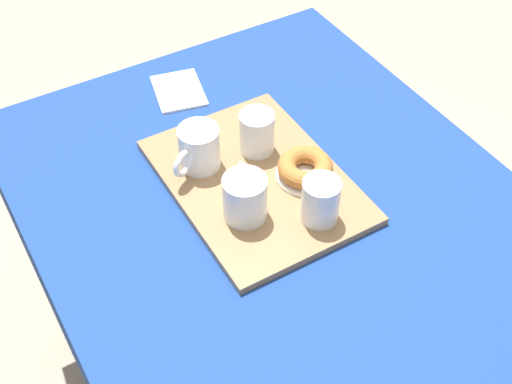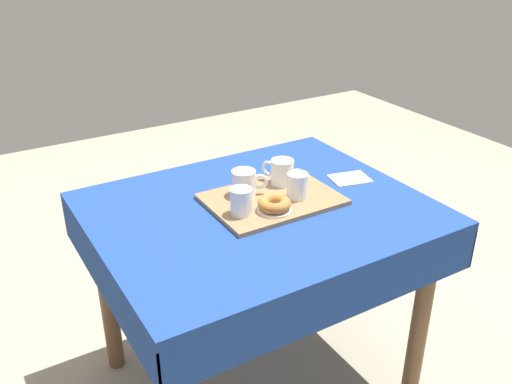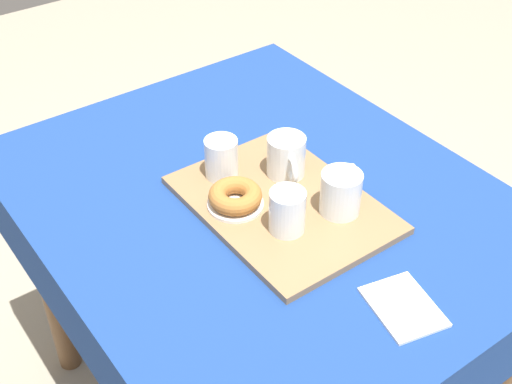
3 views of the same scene
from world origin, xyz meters
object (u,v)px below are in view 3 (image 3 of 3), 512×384
Objects in this scene: water_glass_far at (287,213)px; sugar_donut_left at (235,196)px; serving_tray at (282,204)px; donut_plate_left at (235,204)px; paper_napkin at (403,307)px; water_glass_near at (221,160)px; tea_mug_right at (341,193)px; tea_mug_left at (286,158)px; dining_table at (260,237)px.

sugar_donut_left is at bearing 18.95° from water_glass_far.
water_glass_far is (-0.07, 0.05, 0.05)m from serving_tray.
donut_plate_left reaches higher than paper_napkin.
water_glass_near is 0.12m from donut_plate_left.
paper_napkin is (-0.26, 0.08, -0.06)m from tea_mug_right.
water_glass_far is 0.64× the size of paper_napkin.
water_glass_near is (0.08, 0.11, -0.00)m from tea_mug_left.
donut_plate_left reaches higher than dining_table.
tea_mug_right is at bearing -16.45° from paper_napkin.
donut_plate_left reaches higher than serving_tray.
water_glass_near is (0.24, 0.13, -0.00)m from tea_mug_right.
water_glass_far is at bearing -161.05° from donut_plate_left.
sugar_donut_left is at bearing 100.48° from dining_table.
sugar_donut_left is (0.14, 0.16, -0.02)m from tea_mug_right.
water_glass_far is 0.77× the size of donut_plate_left.
water_glass_near is at bearing 55.93° from tea_mug_left.
serving_tray is at bearing 137.55° from tea_mug_left.
tea_mug_right is 0.27m from water_glass_near.
serving_tray is at bearing 41.00° from tea_mug_right.
tea_mug_right is (-0.09, -0.08, 0.05)m from serving_tray.
water_glass_far is at bearing 142.44° from tea_mug_left.
water_glass_far is (-0.22, -0.00, -0.00)m from water_glass_near.
paper_napkin is (-0.34, -0.00, -0.00)m from serving_tray.
tea_mug_left is 0.14m from water_glass_near.
water_glass_far reaches higher than paper_napkin.
tea_mug_left is 0.16m from tea_mug_right.
tea_mug_right is at bearing -139.00° from serving_tray.
dining_table is 0.22m from water_glass_far.
tea_mug_right is (-0.15, -0.09, 0.18)m from dining_table.
tea_mug_left reaches higher than donut_plate_left.
sugar_donut_left is (-0.01, 0.07, 0.16)m from dining_table.
serving_tray is 0.10m from sugar_donut_left.
donut_plate_left is 1.05× the size of sugar_donut_left.
tea_mug_right is at bearing -97.99° from water_glass_far.
tea_mug_right is 0.21m from sugar_donut_left.
tea_mug_left is 0.16m from donut_plate_left.
tea_mug_right is 0.12m from water_glass_far.
water_glass_far reaches higher than donut_plate_left.
sugar_donut_left is at bearing 0.00° from donut_plate_left.
sugar_donut_left reaches higher than donut_plate_left.
sugar_donut_left is at bearing 160.76° from water_glass_near.
water_glass_near is at bearing 18.39° from serving_tray.
sugar_donut_left is (0.00, 0.00, 0.02)m from donut_plate_left.
donut_plate_left is 0.83× the size of paper_napkin.
tea_mug_right reaches higher than dining_table.
tea_mug_left is at bearing 4.42° from tea_mug_right.
tea_mug_left is 0.15m from sugar_donut_left.
dining_table is 10.04× the size of sugar_donut_left.
water_glass_near is at bearing -19.24° from donut_plate_left.
paper_napkin is (-0.49, -0.05, -0.05)m from water_glass_near.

